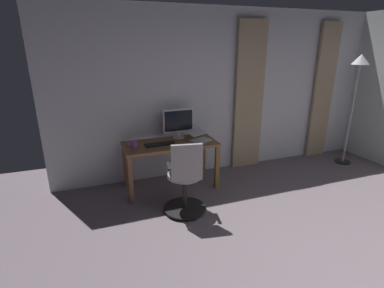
# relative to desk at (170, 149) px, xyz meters

# --- Properties ---
(back_room_partition) EXTENTS (5.69, 0.10, 2.67)m
(back_room_partition) POSITION_rel_desk_xyz_m (-1.09, -0.47, 0.71)
(back_room_partition) COLOR silver
(back_room_partition) RESTS_ON ground
(curtain_left_panel) EXTENTS (0.42, 0.06, 2.49)m
(curtain_left_panel) POSITION_rel_desk_xyz_m (-3.09, -0.36, 0.62)
(curtain_left_panel) COLOR tan
(curtain_left_panel) RESTS_ON ground
(curtain_right_panel) EXTENTS (0.52, 0.06, 2.49)m
(curtain_right_panel) POSITION_rel_desk_xyz_m (-1.51, -0.36, 0.62)
(curtain_right_panel) COLOR tan
(curtain_right_panel) RESTS_ON ground
(desk) EXTENTS (1.38, 0.64, 0.72)m
(desk) POSITION_rel_desk_xyz_m (0.00, 0.00, 0.00)
(desk) COLOR brown
(desk) RESTS_ON ground
(office_chair) EXTENTS (0.56, 0.56, 1.00)m
(office_chair) POSITION_rel_desk_xyz_m (0.03, 0.80, -0.16)
(office_chair) COLOR black
(office_chair) RESTS_ON ground
(computer_monitor) EXTENTS (0.48, 0.18, 0.45)m
(computer_monitor) POSITION_rel_desk_xyz_m (-0.20, -0.20, 0.35)
(computer_monitor) COLOR silver
(computer_monitor) RESTS_ON desk
(computer_keyboard) EXTENTS (0.43, 0.14, 0.02)m
(computer_keyboard) POSITION_rel_desk_xyz_m (0.17, 0.05, 0.11)
(computer_keyboard) COLOR black
(computer_keyboard) RESTS_ON desk
(laptop) EXTENTS (0.38, 0.39, 0.15)m
(laptop) POSITION_rel_desk_xyz_m (-0.44, 0.04, 0.15)
(laptop) COLOR #B7BCC1
(laptop) RESTS_ON desk
(computer_mouse) EXTENTS (0.06, 0.10, 0.04)m
(computer_mouse) POSITION_rel_desk_xyz_m (-0.05, 0.25, 0.12)
(computer_mouse) COLOR silver
(computer_mouse) RESTS_ON desk
(mug_coffee) EXTENTS (0.14, 0.09, 0.10)m
(mug_coffee) POSITION_rel_desk_xyz_m (0.54, 0.04, 0.15)
(mug_coffee) COLOR purple
(mug_coffee) RESTS_ON desk
(floor_lamp) EXTENTS (0.29, 0.29, 1.95)m
(floor_lamp) POSITION_rel_desk_xyz_m (-3.31, 0.15, 0.95)
(floor_lamp) COLOR black
(floor_lamp) RESTS_ON ground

